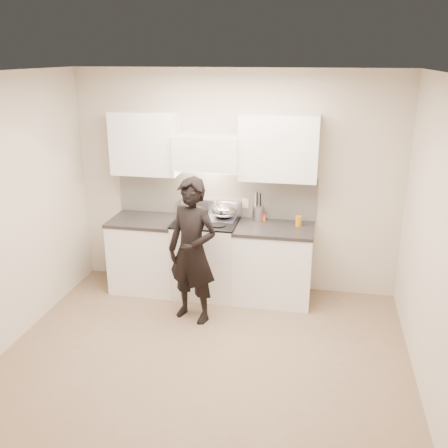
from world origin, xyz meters
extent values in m
plane|color=#7D6853|center=(0.00, 0.00, 0.00)|extent=(4.00, 4.00, 0.00)
cube|color=beige|center=(0.00, 1.75, 1.35)|extent=(4.00, 0.04, 2.70)
cube|color=beige|center=(0.00, -1.75, 1.35)|extent=(4.00, 0.04, 2.70)
cube|color=beige|center=(-2.00, 0.00, 1.35)|extent=(0.04, 3.50, 2.70)
cube|color=beige|center=(2.00, 0.00, 1.35)|extent=(0.04, 3.50, 2.70)
cube|color=white|center=(0.00, 0.00, 2.69)|extent=(4.00, 3.50, 0.02)
cube|color=silver|center=(-0.25, 1.74, 1.19)|extent=(2.50, 0.02, 0.53)
cube|color=#BBB8C4|center=(-0.30, 1.70, 1.03)|extent=(0.76, 0.08, 0.20)
cube|color=silver|center=(-0.30, 1.55, 1.75)|extent=(0.76, 0.40, 0.40)
cylinder|color=silver|center=(-0.30, 1.37, 1.57)|extent=(0.66, 0.02, 0.02)
cube|color=white|center=(0.53, 1.58, 1.83)|extent=(0.90, 0.33, 0.75)
cube|color=white|center=(-1.08, 1.58, 1.83)|extent=(0.80, 0.33, 0.75)
cube|color=beige|center=(0.13, 1.73, 1.10)|extent=(0.08, 0.01, 0.12)
cube|color=silver|center=(-0.30, 1.43, 0.46)|extent=(0.76, 0.65, 0.92)
cube|color=black|center=(-0.30, 1.43, 0.93)|extent=(0.76, 0.65, 0.02)
cube|color=silver|center=(-0.14, 1.54, 0.95)|extent=(0.36, 0.34, 0.01)
cylinder|color=silver|center=(-0.30, 1.13, 0.78)|extent=(0.62, 0.02, 0.02)
cylinder|color=black|center=(-0.48, 1.28, 0.95)|extent=(0.18, 0.18, 0.01)
cylinder|color=black|center=(-0.12, 1.28, 0.95)|extent=(0.18, 0.18, 0.01)
cylinder|color=black|center=(-0.48, 1.57, 0.95)|extent=(0.18, 0.18, 0.01)
cylinder|color=black|center=(-0.12, 1.57, 0.95)|extent=(0.18, 0.18, 0.01)
cube|color=white|center=(0.53, 1.43, 0.44)|extent=(0.90, 0.65, 0.88)
cube|color=black|center=(0.53, 1.43, 0.90)|extent=(0.92, 0.67, 0.04)
cube|color=white|center=(-1.08, 1.43, 0.44)|extent=(0.80, 0.65, 0.88)
cube|color=black|center=(-1.08, 1.43, 0.90)|extent=(0.82, 0.67, 0.04)
ellipsoid|color=silver|center=(-0.10, 1.56, 1.05)|extent=(0.32, 0.32, 0.17)
torus|color=silver|center=(-0.10, 1.56, 1.09)|extent=(0.33, 0.33, 0.01)
ellipsoid|color=#BFB894|center=(-0.10, 1.56, 1.04)|extent=(0.18, 0.18, 0.08)
cylinder|color=silver|center=(-0.15, 1.44, 1.14)|extent=(0.06, 0.23, 0.17)
cylinder|color=silver|center=(-0.47, 1.28, 1.05)|extent=(0.34, 0.34, 0.17)
cube|color=silver|center=(-0.61, 1.34, 1.11)|extent=(0.06, 0.05, 0.01)
cube|color=silver|center=(-0.32, 1.22, 1.11)|extent=(0.06, 0.05, 0.01)
cylinder|color=#BBB8C4|center=(0.30, 1.64, 1.01)|extent=(0.13, 0.13, 0.18)
cylinder|color=black|center=(0.33, 1.63, 1.10)|extent=(0.02, 0.02, 0.32)
cylinder|color=silver|center=(0.32, 1.65, 1.10)|extent=(0.02, 0.02, 0.32)
cylinder|color=#BBB8C4|center=(0.30, 1.67, 1.10)|extent=(0.02, 0.02, 0.32)
cylinder|color=black|center=(0.28, 1.66, 1.10)|extent=(0.02, 0.02, 0.32)
cylinder|color=#BBB8C4|center=(0.27, 1.64, 1.10)|extent=(0.02, 0.02, 0.32)
cylinder|color=silver|center=(0.27, 1.62, 1.10)|extent=(0.02, 0.02, 0.32)
cylinder|color=black|center=(0.29, 1.61, 1.10)|extent=(0.02, 0.02, 0.32)
cylinder|color=#BBB8C4|center=(0.31, 1.61, 1.10)|extent=(0.02, 0.02, 0.32)
cylinder|color=orange|center=(0.38, 1.63, 0.95)|extent=(0.03, 0.03, 0.06)
cylinder|color=red|center=(0.38, 1.63, 0.99)|extent=(0.04, 0.04, 0.02)
cylinder|color=orange|center=(0.80, 1.52, 0.98)|extent=(0.07, 0.07, 0.12)
imported|color=black|center=(-0.30, 0.76, 0.81)|extent=(0.69, 0.56, 1.63)
camera|label=1|loc=(1.02, -4.11, 2.85)|focal=40.00mm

